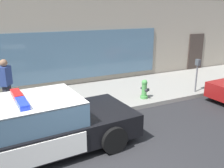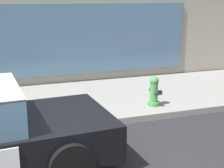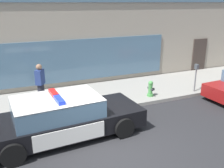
# 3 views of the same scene
# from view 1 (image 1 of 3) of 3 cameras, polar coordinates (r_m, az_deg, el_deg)

# --- Properties ---
(sidewalk) EXTENTS (48.00, 3.44, 0.15)m
(sidewalk) POSITION_cam_1_polar(r_m,az_deg,el_deg) (9.36, -12.82, -4.30)
(sidewalk) COLOR gray
(sidewalk) RESTS_ON ground
(storefront_building) EXTENTS (24.19, 9.53, 6.64)m
(storefront_building) POSITION_cam_1_polar(r_m,az_deg,el_deg) (15.34, -15.54, 15.97)
(storefront_building) COLOR gray
(storefront_building) RESTS_ON ground
(police_cruiser) EXTENTS (5.28, 2.38, 1.49)m
(police_cruiser) POSITION_cam_1_polar(r_m,az_deg,el_deg) (6.28, -18.50, -9.49)
(police_cruiser) COLOR black
(police_cruiser) RESTS_ON ground
(fire_hydrant) EXTENTS (0.34, 0.39, 0.73)m
(fire_hydrant) POSITION_cam_1_polar(r_m,az_deg,el_deg) (9.38, 7.45, -1.21)
(fire_hydrant) COLOR #4C994C
(fire_hydrant) RESTS_ON sidewalk
(pedestrian_on_sidewalk) EXTENTS (0.43, 0.48, 1.71)m
(pedestrian_on_sidewalk) POSITION_cam_1_polar(r_m,az_deg,el_deg) (8.80, -23.12, -0.16)
(pedestrian_on_sidewalk) COLOR #23232D
(pedestrian_on_sidewalk) RESTS_ON sidewalk
(parking_meter) EXTENTS (0.12, 0.18, 1.34)m
(parking_meter) POSITION_cam_1_polar(r_m,az_deg,el_deg) (10.45, 18.98, 3.17)
(parking_meter) COLOR slate
(parking_meter) RESTS_ON sidewalk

